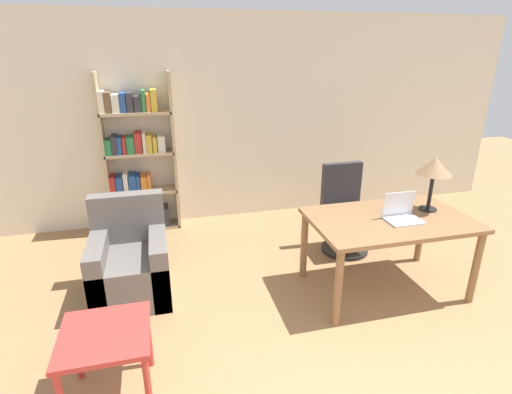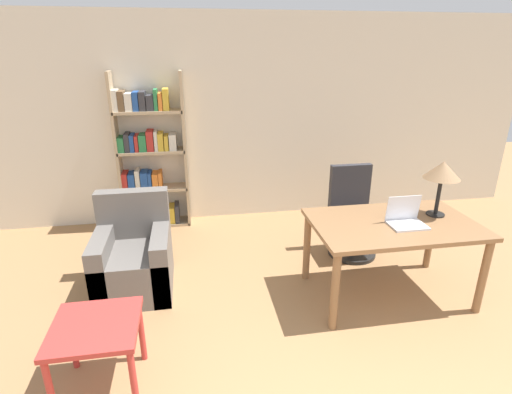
# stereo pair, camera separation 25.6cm
# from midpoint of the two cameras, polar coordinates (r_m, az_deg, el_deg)

# --- Properties ---
(wall_back) EXTENTS (8.00, 0.06, 2.70)m
(wall_back) POSITION_cam_midpoint_polar(r_m,az_deg,el_deg) (5.45, -4.22, 10.89)
(wall_back) COLOR beige
(wall_back) RESTS_ON ground_plane
(desk) EXTENTS (1.49, 0.93, 0.77)m
(desk) POSITION_cam_midpoint_polar(r_m,az_deg,el_deg) (3.95, 16.70, -4.20)
(desk) COLOR olive
(desk) RESTS_ON ground_plane
(laptop) EXTENTS (0.32, 0.24, 0.25)m
(laptop) POSITION_cam_midpoint_polar(r_m,az_deg,el_deg) (3.88, 18.34, -2.37)
(laptop) COLOR silver
(laptop) RESTS_ON desk
(table_lamp) EXTENTS (0.33, 0.33, 0.53)m
(table_lamp) POSITION_cam_midpoint_polar(r_m,az_deg,el_deg) (4.09, 22.52, 3.87)
(table_lamp) COLOR black
(table_lamp) RESTS_ON desk
(office_chair) EXTENTS (0.54, 0.54, 1.02)m
(office_chair) POSITION_cam_midpoint_polar(r_m,az_deg,el_deg) (4.74, 11.02, -2.30)
(office_chair) COLOR black
(office_chair) RESTS_ON ground_plane
(side_table_blue) EXTENTS (0.57, 0.57, 0.55)m
(side_table_blue) POSITION_cam_midpoint_polar(r_m,az_deg,el_deg) (2.97, -23.12, -18.74)
(side_table_blue) COLOR #B2332D
(side_table_blue) RESTS_ON ground_plane
(armchair) EXTENTS (0.71, 0.79, 0.94)m
(armchair) POSITION_cam_midpoint_polar(r_m,az_deg,el_deg) (4.10, -19.18, -9.14)
(armchair) COLOR #66605B
(armchair) RESTS_ON ground_plane
(bookshelf) EXTENTS (0.87, 0.28, 2.00)m
(bookshelf) POSITION_cam_midpoint_polar(r_m,az_deg,el_deg) (5.29, -17.97, 4.74)
(bookshelf) COLOR tan
(bookshelf) RESTS_ON ground_plane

